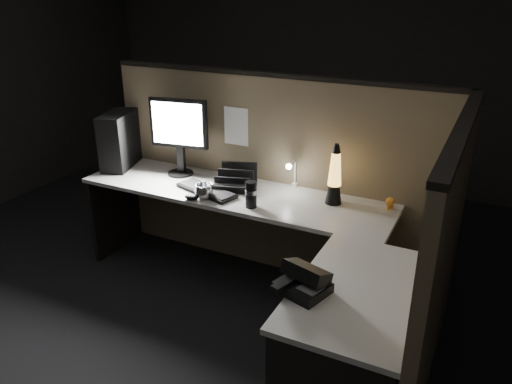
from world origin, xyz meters
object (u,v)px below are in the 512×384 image
at_px(keyboard, 206,191).
at_px(desk_phone, 303,281).
at_px(pc_tower, 119,140).
at_px(monitor, 179,130).
at_px(lava_lamp, 335,179).

bearing_deg(keyboard, desk_phone, -21.10).
xyz_separation_m(pc_tower, keyboard, (0.91, -0.16, -0.21)).
relative_size(pc_tower, desk_phone, 1.59).
xyz_separation_m(monitor, lava_lamp, (1.24, -0.01, -0.18)).
height_order(pc_tower, lava_lamp, pc_tower).
relative_size(keyboard, desk_phone, 1.76).
bearing_deg(lava_lamp, desk_phone, -79.34).
distance_m(monitor, keyboard, 0.56).
relative_size(monitor, lava_lamp, 1.41).
xyz_separation_m(monitor, desk_phone, (1.44, -1.07, -0.30)).
height_order(monitor, desk_phone, monitor).
distance_m(monitor, desk_phone, 1.82).
distance_m(lava_lamp, desk_phone, 1.09).
xyz_separation_m(monitor, keyboard, (0.37, -0.23, -0.34)).
height_order(pc_tower, desk_phone, pc_tower).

